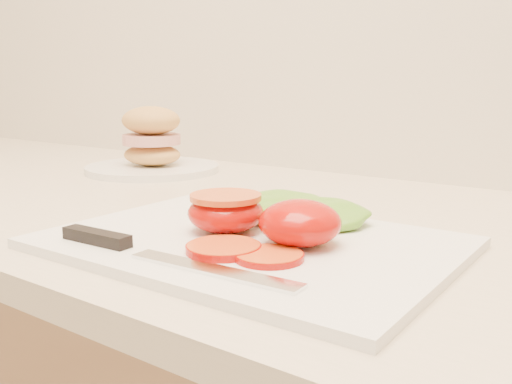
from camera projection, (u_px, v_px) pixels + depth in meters
The scene contains 9 objects.
cutting_board at pixel (250, 243), 0.57m from camera, with size 0.39×0.28×0.01m, color white.
tomato_half_dome at pixel (300, 223), 0.54m from camera, with size 0.08×0.08×0.04m, color #BD0800.
tomato_half_cut at pixel (226, 211), 0.59m from camera, with size 0.08×0.08×0.04m.
tomato_slice_0 at pixel (224, 248), 0.52m from camera, with size 0.07×0.07×0.01m, color #D35D20.
tomato_slice_1 at pixel (269, 256), 0.50m from camera, with size 0.06×0.06×0.01m, color #D35D20.
lettuce_leaf_0 at pixel (281, 209), 0.64m from camera, with size 0.13×0.09×0.02m, color #6EA42B.
lettuce_leaf_1 at pixel (321, 214), 0.62m from camera, with size 0.11×0.08×0.02m, color #6EA42B.
knife at pixel (138, 249), 0.52m from camera, with size 0.27×0.03×0.01m.
sandwich_plate at pixel (152, 148), 1.03m from camera, with size 0.24×0.24×0.12m.
Camera 1 is at (0.20, 1.10, 1.09)m, focal length 40.00 mm.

